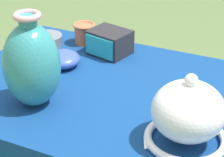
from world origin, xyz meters
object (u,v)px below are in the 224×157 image
(vase_dome_bell, at_px, (188,115))
(cup_wide_terracotta, at_px, (84,33))
(vase_tall_bulbous, at_px, (32,64))
(mosaic_tile_box, at_px, (109,42))
(pot_squat_slate, at_px, (46,40))
(bowl_shallow_cobalt, at_px, (62,59))

(vase_dome_bell, distance_m, cup_wide_terracotta, 0.76)
(vase_tall_bulbous, relative_size, mosaic_tile_box, 1.75)
(vase_dome_bell, height_order, pot_squat_slate, vase_dome_bell)
(cup_wide_terracotta, xyz_separation_m, bowl_shallow_cobalt, (0.03, -0.22, -0.02))
(mosaic_tile_box, distance_m, bowl_shallow_cobalt, 0.21)
(vase_dome_bell, height_order, bowl_shallow_cobalt, vase_dome_bell)
(mosaic_tile_box, relative_size, pot_squat_slate, 1.33)
(bowl_shallow_cobalt, bearing_deg, vase_dome_bell, -24.70)
(cup_wide_terracotta, bearing_deg, bowl_shallow_cobalt, -82.90)
(vase_tall_bulbous, distance_m, bowl_shallow_cobalt, 0.30)
(vase_dome_bell, distance_m, bowl_shallow_cobalt, 0.62)
(vase_tall_bulbous, relative_size, pot_squat_slate, 2.33)
(vase_dome_bell, height_order, cup_wide_terracotta, vase_dome_bell)
(vase_dome_bell, relative_size, cup_wide_terracotta, 2.65)
(vase_dome_bell, bearing_deg, cup_wide_terracotta, 140.63)
(vase_dome_bell, xyz_separation_m, mosaic_tile_box, (-0.45, 0.43, -0.04))
(vase_tall_bulbous, bearing_deg, bowl_shallow_cobalt, 103.00)
(vase_tall_bulbous, relative_size, bowl_shallow_cobalt, 2.24)
(mosaic_tile_box, relative_size, bowl_shallow_cobalt, 1.28)
(vase_dome_bell, distance_m, pot_squat_slate, 0.82)
(pot_squat_slate, bearing_deg, vase_dome_bell, -28.70)
(pot_squat_slate, bearing_deg, mosaic_tile_box, 9.07)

